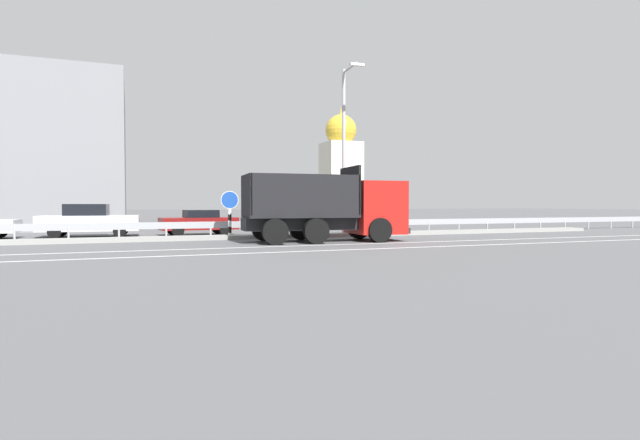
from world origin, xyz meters
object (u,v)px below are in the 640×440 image
object	(u,v)px
street_lamp_1	(345,144)
median_road_sign	(230,213)
parked_car_3	(199,222)
parked_car_2	(89,221)
church_tower	(341,169)
dump_truck	(345,211)

from	to	relation	value
street_lamp_1	median_road_sign	bearing A→B (deg)	178.79
street_lamp_1	parked_car_3	xyz separation A→B (m)	(-6.73, 3.63, -3.96)
parked_car_2	church_tower	xyz separation A→B (m)	(22.46, 20.46, 4.53)
street_lamp_1	parked_car_2	distance (m)	13.29
dump_truck	church_tower	size ratio (longest dim) A/B	0.60
church_tower	dump_truck	bearing A→B (deg)	-113.06
church_tower	street_lamp_1	bearing A→B (deg)	-112.98
dump_truck	median_road_sign	bearing A→B (deg)	-121.01
parked_car_2	parked_car_3	xyz separation A→B (m)	(5.27, -0.60, -0.12)
median_road_sign	street_lamp_1	xyz separation A→B (m)	(5.78, -0.12, 3.43)
median_road_sign	parked_car_2	size ratio (longest dim) A/B	0.47
dump_truck	parked_car_3	bearing A→B (deg)	-136.89
dump_truck	street_lamp_1	size ratio (longest dim) A/B	0.85
median_road_sign	church_tower	bearing A→B (deg)	56.52
dump_truck	parked_car_2	bearing A→B (deg)	-120.24
church_tower	median_road_sign	bearing A→B (deg)	-123.48
parked_car_3	median_road_sign	bearing A→B (deg)	-169.66
dump_truck	parked_car_3	xyz separation A→B (m)	(-5.42, 6.61, -0.62)
street_lamp_1	parked_car_3	size ratio (longest dim) A/B	2.09
parked_car_2	dump_truck	bearing A→B (deg)	59.77
parked_car_2	parked_car_3	world-z (taller)	parked_car_2
parked_car_3	church_tower	xyz separation A→B (m)	(17.20, 21.06, 4.64)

